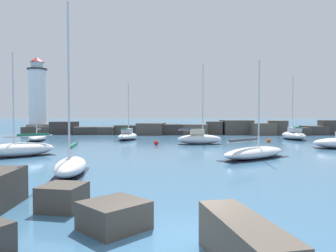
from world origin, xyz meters
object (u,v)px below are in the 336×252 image
at_px(sailboat_moored_8, 71,165).
at_px(mooring_buoy_orange_near, 269,140).
at_px(lighthouse, 38,101).
at_px(mooring_buoy_far_side, 156,143).
at_px(sailboat_moored_2, 20,149).
at_px(sailboat_moored_6, 294,135).
at_px(sailboat_moored_7, 37,137).
at_px(sailboat_moored_4, 199,138).
at_px(sailboat_moored_5, 254,153).
at_px(sailboat_moored_3, 128,136).

bearing_deg(sailboat_moored_8, mooring_buoy_orange_near, 51.19).
bearing_deg(lighthouse, mooring_buoy_far_side, -42.59).
distance_m(sailboat_moored_2, sailboat_moored_6, 36.09).
distance_m(sailboat_moored_2, sailboat_moored_7, 17.46).
bearing_deg(sailboat_moored_6, sailboat_moored_4, -152.10).
xyz_separation_m(sailboat_moored_4, mooring_buoy_far_side, (-5.17, -1.25, -0.44)).
relative_size(sailboat_moored_2, sailboat_moored_6, 0.96).
bearing_deg(lighthouse, sailboat_moored_5, -45.90).
bearing_deg(sailboat_moored_7, sailboat_moored_8, -63.16).
xyz_separation_m(sailboat_moored_5, sailboat_moored_8, (-12.82, -7.38, 0.07)).
distance_m(lighthouse, sailboat_moored_6, 44.42).
bearing_deg(sailboat_moored_7, lighthouse, 112.58).
height_order(sailboat_moored_4, sailboat_moored_7, sailboat_moored_4).
distance_m(sailboat_moored_5, sailboat_moored_8, 14.80).
bearing_deg(sailboat_moored_2, sailboat_moored_4, 36.26).
relative_size(lighthouse, sailboat_moored_8, 1.38).
bearing_deg(sailboat_moored_8, sailboat_moored_3, 90.88).
xyz_separation_m(sailboat_moored_2, sailboat_moored_3, (6.66, 18.27, -0.03)).
height_order(sailboat_moored_5, sailboat_moored_8, sailboat_moored_8).
height_order(sailboat_moored_8, mooring_buoy_far_side, sailboat_moored_8).
distance_m(lighthouse, mooring_buoy_orange_near, 41.58).
height_order(sailboat_moored_5, sailboat_moored_7, sailboat_moored_5).
distance_m(sailboat_moored_3, sailboat_moored_8, 26.55).
bearing_deg(sailboat_moored_4, lighthouse, 144.75).
distance_m(sailboat_moored_3, sailboat_moored_4, 11.53).
distance_m(sailboat_moored_3, sailboat_moored_5, 23.29).
relative_size(sailboat_moored_7, mooring_buoy_far_side, 9.65).
xyz_separation_m(lighthouse, mooring_buoy_far_side, (23.03, -21.17, -5.83)).
bearing_deg(sailboat_moored_7, mooring_buoy_orange_near, -3.59).
relative_size(lighthouse, mooring_buoy_far_side, 18.91).
bearing_deg(mooring_buoy_orange_near, lighthouse, 155.19).
distance_m(lighthouse, sailboat_moored_4, 34.95).
bearing_deg(sailboat_moored_8, mooring_buoy_far_side, 77.86).
relative_size(sailboat_moored_5, sailboat_moored_6, 0.88).
distance_m(sailboat_moored_2, mooring_buoy_orange_near, 29.38).
xyz_separation_m(sailboat_moored_8, mooring_buoy_orange_near, (18.42, 22.90, -0.32)).
bearing_deg(sailboat_moored_3, mooring_buoy_orange_near, -10.97).
distance_m(lighthouse, sailboat_moored_8, 44.76).
bearing_deg(sailboat_moored_3, sailboat_moored_5, -55.38).
distance_m(sailboat_moored_7, mooring_buoy_orange_near, 31.05).
bearing_deg(sailboat_moored_6, sailboat_moored_3, -177.20).
bearing_deg(sailboat_moored_8, lighthouse, 115.25).
bearing_deg(sailboat_moored_7, sailboat_moored_3, 7.98).
xyz_separation_m(sailboat_moored_2, sailboat_moored_5, (19.89, -0.89, -0.13)).
relative_size(lighthouse, sailboat_moored_2, 1.58).
bearing_deg(sailboat_moored_5, sailboat_moored_7, 145.49).
xyz_separation_m(sailboat_moored_4, sailboat_moored_8, (-9.25, -20.24, -0.14)).
bearing_deg(sailboat_moored_4, sailboat_moored_8, -114.56).
xyz_separation_m(sailboat_moored_4, mooring_buoy_orange_near, (9.16, 2.65, -0.46)).
xyz_separation_m(sailboat_moored_2, sailboat_moored_4, (16.32, 11.97, 0.08)).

